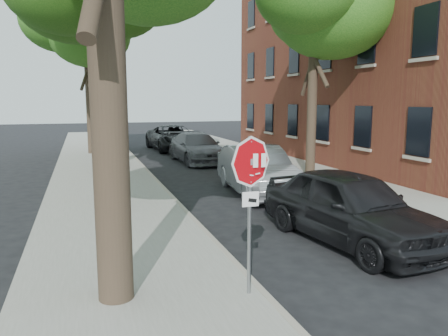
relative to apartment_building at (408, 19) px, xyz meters
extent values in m
plane|color=black|center=(-14.00, -14.00, -7.65)|extent=(120.00, 120.00, 0.00)
cube|color=gray|center=(-16.50, -2.00, -7.59)|extent=(4.00, 55.00, 0.12)
cube|color=gray|center=(-8.00, -2.00, -7.59)|extent=(4.00, 55.00, 0.12)
cube|color=#9E9384|center=(-14.45, -2.00, -7.59)|extent=(0.12, 55.00, 0.13)
cube|color=#9E9384|center=(-10.05, -2.00, -7.59)|extent=(0.12, 55.00, 0.13)
cube|color=brown|center=(0.00, 0.00, -0.15)|extent=(12.00, 20.00, 15.00)
cylinder|color=gray|center=(-14.70, -14.00, -6.23)|extent=(0.06, 0.06, 2.60)
cube|color=#99999E|center=(-14.70, -14.03, -5.33)|extent=(0.05, 0.06, 0.10)
cylinder|color=#99999E|center=(-14.70, -14.03, -5.33)|extent=(0.76, 0.32, 0.82)
cylinder|color=white|center=(-14.70, -14.05, -5.33)|extent=(0.76, 0.32, 0.82)
cylinder|color=#BC070E|center=(-14.70, -14.05, -5.33)|extent=(0.68, 0.29, 0.74)
cube|color=white|center=(-14.91, -14.06, -5.31)|extent=(0.08, 0.00, 0.22)
cube|color=white|center=(-14.77, -14.06, -5.31)|extent=(0.08, 0.00, 0.22)
cube|color=white|center=(-14.63, -14.06, -5.31)|extent=(0.08, 0.00, 0.22)
cube|color=white|center=(-14.49, -14.06, -5.31)|extent=(0.08, 0.00, 0.22)
cube|color=silver|center=(-14.81, -14.07, -5.52)|extent=(0.08, 0.00, 0.03)
cube|color=silver|center=(-14.70, -14.07, -5.54)|extent=(0.08, 0.00, 0.03)
cube|color=silver|center=(-14.59, -14.07, -5.52)|extent=(0.08, 0.00, 0.03)
cube|color=white|center=(-14.70, -14.04, -5.93)|extent=(0.28, 0.02, 0.24)
cube|color=black|center=(-14.67, -14.05, -5.95)|extent=(0.15, 0.00, 0.08)
cylinder|color=black|center=(-16.60, -7.00, -2.78)|extent=(0.44, 0.44, 9.50)
cylinder|color=black|center=(-16.40, 0.00, -2.53)|extent=(0.48, 0.48, 10.00)
ellipsoid|color=#0C410C|center=(-17.24, 0.84, -0.15)|extent=(4.20, 4.20, 3.36)
cylinder|color=black|center=(-16.70, 7.00, -3.03)|extent=(0.40, 0.40, 9.00)
ellipsoid|color=#185914|center=(-16.70, 7.00, -0.51)|extent=(4.16, 4.16, 3.33)
ellipsoid|color=#185914|center=(-15.76, 6.43, 0.43)|extent=(3.40, 3.40, 2.72)
ellipsoid|color=#185914|center=(-17.46, 7.76, -0.89)|extent=(3.78, 3.78, 3.02)
cylinder|color=black|center=(-8.00, -4.00, -3.03)|extent=(0.40, 0.40, 9.00)
ellipsoid|color=#185914|center=(-8.00, -4.00, -0.51)|extent=(4.16, 4.16, 3.33)
ellipsoid|color=#185914|center=(-8.76, -3.24, -0.89)|extent=(3.78, 3.78, 3.02)
imported|color=black|center=(-11.40, -11.94, -6.80)|extent=(2.66, 5.22, 1.70)
imported|color=gray|center=(-11.40, -6.29, -6.81)|extent=(2.19, 5.23, 1.68)
imported|color=#4E4E53|center=(-11.40, 2.08, -6.88)|extent=(2.40, 5.44, 1.55)
imported|color=black|center=(-11.47, 8.00, -6.83)|extent=(3.07, 6.06, 1.64)
camera|label=1|loc=(-17.21, -20.36, -4.38)|focal=35.00mm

